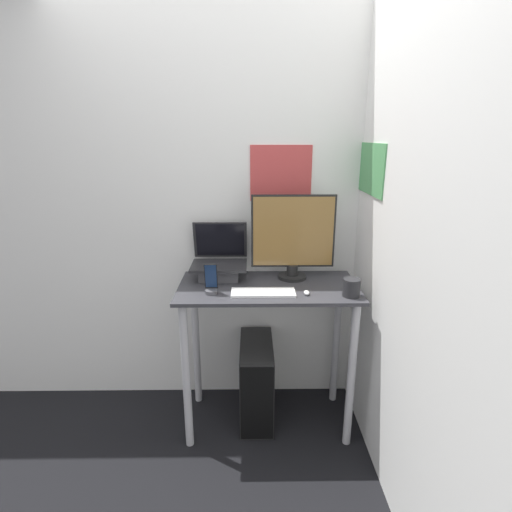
{
  "coord_description": "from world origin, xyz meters",
  "views": [
    {
      "loc": [
        -0.1,
        -1.9,
        1.76
      ],
      "look_at": [
        -0.07,
        0.26,
        1.1
      ],
      "focal_mm": 28.0,
      "sensor_mm": 36.0,
      "label": 1
    }
  ],
  "objects_px": {
    "cell_phone": "(211,284)",
    "mouse": "(307,293)",
    "monitor": "(293,239)",
    "laptop": "(219,265)",
    "computer_tower": "(256,380)",
    "keyboard": "(263,292)"
  },
  "relations": [
    {
      "from": "laptop",
      "to": "keyboard",
      "type": "xyz_separation_m",
      "value": [
        0.26,
        -0.27,
        -0.07
      ]
    },
    {
      "from": "keyboard",
      "to": "computer_tower",
      "type": "relative_size",
      "value": 0.69
    },
    {
      "from": "monitor",
      "to": "keyboard",
      "type": "bearing_deg",
      "value": -125.97
    },
    {
      "from": "monitor",
      "to": "computer_tower",
      "type": "distance_m",
      "value": 0.95
    },
    {
      "from": "cell_phone",
      "to": "computer_tower",
      "type": "distance_m",
      "value": 0.78
    },
    {
      "from": "monitor",
      "to": "laptop",
      "type": "bearing_deg",
      "value": 177.19
    },
    {
      "from": "monitor",
      "to": "cell_phone",
      "type": "height_order",
      "value": "monitor"
    },
    {
      "from": "monitor",
      "to": "mouse",
      "type": "height_order",
      "value": "monitor"
    },
    {
      "from": "laptop",
      "to": "monitor",
      "type": "height_order",
      "value": "monitor"
    },
    {
      "from": "monitor",
      "to": "keyboard",
      "type": "distance_m",
      "value": 0.39
    },
    {
      "from": "laptop",
      "to": "computer_tower",
      "type": "relative_size",
      "value": 0.65
    },
    {
      "from": "keyboard",
      "to": "cell_phone",
      "type": "distance_m",
      "value": 0.29
    },
    {
      "from": "cell_phone",
      "to": "computer_tower",
      "type": "height_order",
      "value": "cell_phone"
    },
    {
      "from": "cell_phone",
      "to": "mouse",
      "type": "bearing_deg",
      "value": -3.04
    },
    {
      "from": "laptop",
      "to": "keyboard",
      "type": "bearing_deg",
      "value": -46.54
    },
    {
      "from": "cell_phone",
      "to": "laptop",
      "type": "bearing_deg",
      "value": 84.18
    },
    {
      "from": "computer_tower",
      "to": "cell_phone",
      "type": "bearing_deg",
      "value": -147.24
    },
    {
      "from": "monitor",
      "to": "mouse",
      "type": "bearing_deg",
      "value": -78.72
    },
    {
      "from": "computer_tower",
      "to": "laptop",
      "type": "bearing_deg",
      "value": 155.94
    },
    {
      "from": "keyboard",
      "to": "computer_tower",
      "type": "height_order",
      "value": "keyboard"
    },
    {
      "from": "mouse",
      "to": "keyboard",
      "type": "bearing_deg",
      "value": 176.17
    },
    {
      "from": "laptop",
      "to": "mouse",
      "type": "height_order",
      "value": "laptop"
    }
  ]
}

